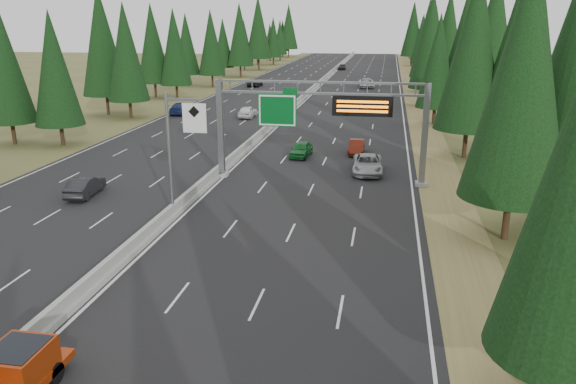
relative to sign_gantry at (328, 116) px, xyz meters
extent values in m
cube|color=black|center=(-8.92, 45.12, -5.23)|extent=(32.00, 260.00, 0.08)
cube|color=olive|center=(8.88, 45.12, -5.24)|extent=(3.60, 260.00, 0.06)
cube|color=brown|center=(-26.72, 45.12, -5.24)|extent=(3.60, 260.00, 0.06)
cube|color=gray|center=(-8.92, 45.12, -5.04)|extent=(0.70, 260.00, 0.30)
cube|color=gray|center=(-8.92, 45.12, -4.64)|extent=(0.30, 260.00, 0.60)
cube|color=slate|center=(-8.57, 0.12, -1.29)|extent=(0.45, 0.45, 7.80)
cube|color=gray|center=(-8.57, 0.12, -5.04)|extent=(0.90, 0.90, 0.30)
cube|color=slate|center=(7.28, 0.12, -1.29)|extent=(0.45, 0.45, 7.80)
cube|color=gray|center=(7.28, 0.12, -5.04)|extent=(0.90, 0.90, 0.30)
cube|color=slate|center=(-0.64, 0.12, 2.53)|extent=(15.85, 0.35, 0.16)
cube|color=slate|center=(-0.64, 0.12, 1.69)|extent=(15.85, 0.35, 0.16)
cube|color=#054C19|center=(-3.92, -0.13, 0.36)|extent=(3.00, 0.10, 2.50)
cube|color=silver|center=(-3.92, -0.19, 0.36)|extent=(2.85, 0.02, 2.35)
cube|color=#054C19|center=(-2.92, -0.13, 1.86)|extent=(1.10, 0.10, 0.45)
cube|color=black|center=(2.58, -0.18, 0.86)|extent=(4.50, 0.40, 1.50)
cube|color=orange|center=(2.58, -0.40, 1.21)|extent=(3.80, 0.02, 0.18)
cube|color=orange|center=(2.58, -0.40, 0.86)|extent=(3.80, 0.02, 0.18)
cube|color=orange|center=(2.58, -0.40, 0.51)|extent=(3.80, 0.02, 0.18)
cylinder|color=slate|center=(-8.92, -9.88, -1.19)|extent=(0.20, 0.20, 8.00)
cube|color=gray|center=(-8.92, -9.88, -5.09)|extent=(0.50, 0.50, 0.20)
cube|color=slate|center=(-7.92, -9.88, 2.41)|extent=(2.00, 0.15, 0.15)
cube|color=silver|center=(-7.12, -10.00, 1.31)|extent=(1.50, 0.06, 1.80)
cylinder|color=black|center=(10.39, -25.62, -4.13)|extent=(0.40, 0.40, 2.29)
cylinder|color=black|center=(11.56, -10.02, -3.97)|extent=(0.40, 0.40, 2.60)
cone|color=black|center=(11.56, -10.02, 4.16)|extent=(5.85, 5.85, 13.65)
cylinder|color=black|center=(15.19, -7.70, -3.80)|extent=(0.40, 0.40, 2.94)
cylinder|color=black|center=(11.67, 10.50, -3.91)|extent=(0.40, 0.40, 2.72)
cone|color=black|center=(11.67, 10.50, 4.60)|extent=(6.13, 6.13, 14.30)
cylinder|color=black|center=(14.93, 9.65, -4.01)|extent=(0.40, 0.40, 2.51)
cone|color=black|center=(14.93, 9.65, 3.83)|extent=(5.65, 5.65, 13.18)
cylinder|color=black|center=(10.09, 27.81, -4.22)|extent=(0.40, 0.40, 2.10)
cone|color=black|center=(10.09, 27.81, 2.35)|extent=(4.73, 4.73, 11.04)
cylinder|color=black|center=(15.71, 25.74, -3.84)|extent=(0.40, 0.40, 2.85)
cone|color=black|center=(15.71, 25.74, 5.08)|extent=(6.42, 6.42, 14.98)
cylinder|color=black|center=(10.18, 43.84, -3.97)|extent=(0.40, 0.40, 2.60)
cone|color=black|center=(10.18, 43.84, 4.14)|extent=(5.84, 5.84, 13.63)
cylinder|color=black|center=(15.25, 44.95, -3.86)|extent=(0.40, 0.40, 2.82)
cone|color=black|center=(15.25, 44.95, 4.96)|extent=(6.35, 6.35, 14.81)
cylinder|color=black|center=(10.83, 61.03, -3.98)|extent=(0.40, 0.40, 2.58)
cone|color=black|center=(10.83, 61.03, 4.09)|extent=(5.81, 5.81, 13.56)
cylinder|color=black|center=(14.46, 64.28, -3.89)|extent=(0.40, 0.40, 2.76)
cone|color=black|center=(14.46, 64.28, 4.75)|extent=(6.22, 6.22, 14.51)
cylinder|color=black|center=(11.22, 79.90, -4.34)|extent=(0.40, 0.40, 1.85)
cone|color=black|center=(11.22, 79.90, 1.43)|extent=(4.16, 4.16, 9.70)
cylinder|color=black|center=(15.86, 81.98, -4.11)|extent=(0.40, 0.40, 2.33)
cone|color=black|center=(15.86, 81.98, 3.16)|extent=(5.23, 5.23, 12.21)
cylinder|color=black|center=(11.67, 100.53, -4.22)|extent=(0.40, 0.40, 2.09)
cone|color=black|center=(11.67, 100.53, 2.31)|extent=(4.70, 4.70, 10.97)
cylinder|color=black|center=(14.52, 97.23, -4.03)|extent=(0.40, 0.40, 2.47)
cone|color=black|center=(14.52, 97.23, 3.68)|extent=(5.56, 5.56, 12.97)
cylinder|color=black|center=(10.31, 118.40, -3.91)|extent=(0.40, 0.40, 2.71)
cone|color=black|center=(10.31, 118.40, 4.57)|extent=(6.10, 6.10, 14.24)
cylinder|color=black|center=(14.11, 115.71, -3.96)|extent=(0.40, 0.40, 2.62)
cone|color=black|center=(14.11, 115.71, 4.25)|extent=(5.91, 5.91, 13.78)
cylinder|color=black|center=(10.70, 133.45, -3.91)|extent=(0.40, 0.40, 2.73)
cone|color=black|center=(10.70, 133.45, 4.61)|extent=(6.13, 6.13, 14.31)
cylinder|color=black|center=(15.13, 135.49, -4.18)|extent=(0.40, 0.40, 2.18)
cone|color=black|center=(15.13, 135.49, 2.62)|extent=(4.90, 4.90, 11.43)
cylinder|color=black|center=(10.69, 150.60, -4.19)|extent=(0.40, 0.40, 2.17)
cone|color=black|center=(10.69, 150.60, 2.58)|extent=(4.87, 4.87, 11.37)
cylinder|color=black|center=(14.69, 152.98, -4.13)|extent=(0.40, 0.40, 2.28)
cone|color=black|center=(14.69, 152.98, 2.99)|extent=(5.13, 5.13, 11.97)
cylinder|color=black|center=(-27.96, 8.83, -4.20)|extent=(0.40, 0.40, 2.14)
cone|color=black|center=(-27.96, 8.83, 2.48)|extent=(4.81, 4.81, 11.22)
cylinder|color=black|center=(-33.27, 8.62, -4.12)|extent=(0.40, 0.40, 2.30)
cone|color=black|center=(-33.27, 8.62, 3.08)|extent=(5.18, 5.18, 12.09)
cylinder|color=black|center=(-28.34, 25.50, -4.10)|extent=(0.40, 0.40, 2.33)
cone|color=black|center=(-28.34, 25.50, 3.17)|extent=(5.24, 5.24, 12.23)
cylinder|color=black|center=(-32.63, 27.70, -3.93)|extent=(0.40, 0.40, 2.67)
cone|color=black|center=(-32.63, 27.70, 4.41)|extent=(6.00, 6.00, 14.01)
cylinder|color=black|center=(-29.20, 44.45, -4.14)|extent=(0.40, 0.40, 2.27)
cone|color=black|center=(-29.20, 44.45, 2.94)|extent=(5.10, 5.10, 11.89)
cylinder|color=black|center=(-33.36, 45.63, -4.07)|extent=(0.40, 0.40, 2.39)
cone|color=black|center=(-33.36, 45.63, 3.40)|extent=(5.38, 5.38, 12.55)
cylinder|color=black|center=(-28.61, 61.69, -4.13)|extent=(0.40, 0.40, 2.27)
cone|color=black|center=(-28.61, 61.69, 2.97)|extent=(5.12, 5.12, 11.94)
cylinder|color=black|center=(-33.84, 62.68, -4.18)|extent=(0.40, 0.40, 2.17)
cone|color=black|center=(-33.84, 62.68, 2.61)|extent=(4.89, 4.89, 11.42)
cylinder|color=black|center=(-28.09, 80.81, -4.00)|extent=(0.40, 0.40, 2.55)
cone|color=black|center=(-28.09, 80.81, 3.96)|extent=(5.73, 5.73, 13.36)
cylinder|color=black|center=(-32.26, 81.97, -4.25)|extent=(0.40, 0.40, 2.03)
cone|color=black|center=(-32.26, 81.97, 2.09)|extent=(4.57, 4.57, 10.66)
cylinder|color=black|center=(-28.26, 99.75, -3.83)|extent=(0.40, 0.40, 2.88)
cone|color=black|center=(-28.26, 99.75, 5.17)|extent=(6.48, 6.48, 15.12)
cylinder|color=black|center=(-31.92, 99.49, -4.28)|extent=(0.40, 0.40, 1.97)
cone|color=black|center=(-31.92, 99.49, 1.88)|extent=(4.44, 4.44, 10.35)
cylinder|color=black|center=(-28.05, 117.38, -4.22)|extent=(0.40, 0.40, 2.10)
cone|color=black|center=(-28.05, 117.38, 2.33)|extent=(4.71, 4.71, 11.00)
cylinder|color=black|center=(-32.45, 116.17, -4.07)|extent=(0.40, 0.40, 2.40)
cone|color=black|center=(-32.45, 116.17, 3.44)|extent=(5.41, 5.41, 12.61)
cylinder|color=black|center=(-29.13, 133.15, -4.28)|extent=(0.40, 0.40, 1.97)
cone|color=black|center=(-29.13, 133.15, 1.89)|extent=(4.44, 4.44, 10.37)
cylinder|color=black|center=(-32.50, 134.06, -4.37)|extent=(0.40, 0.40, 1.81)
cone|color=black|center=(-32.50, 134.06, 1.28)|extent=(4.06, 4.06, 9.48)
cylinder|color=black|center=(-29.45, 150.37, -3.88)|extent=(0.40, 0.40, 2.78)
cone|color=black|center=(-29.45, 150.37, 4.81)|extent=(6.25, 6.25, 14.59)
cylinder|color=black|center=(-32.20, 154.06, -4.30)|extent=(0.40, 0.40, 1.94)
cone|color=black|center=(-32.20, 154.06, 1.78)|extent=(4.37, 4.37, 10.21)
imported|color=#9A9A9E|center=(3.06, 3.25, -4.45)|extent=(2.67, 5.42, 1.48)
cylinder|color=black|center=(-8.23, -27.18, -4.81)|extent=(0.29, 0.76, 0.76)
cylinder|color=black|center=(-6.61, -27.18, -4.81)|extent=(0.29, 0.76, 0.76)
cube|color=#8E2908|center=(-7.42, -27.84, -4.00)|extent=(1.81, 2.09, 1.05)
cube|color=black|center=(-7.42, -27.84, -3.71)|extent=(1.62, 1.81, 0.52)
imported|color=#166328|center=(-3.28, 8.08, -4.51)|extent=(1.95, 4.13, 1.37)
imported|color=#5C1A0D|center=(1.75, 10.12, -4.54)|extent=(1.41, 3.97, 1.30)
imported|color=black|center=(0.74, 39.79, -4.44)|extent=(2.42, 5.27, 1.49)
imported|color=silver|center=(0.38, 65.04, -4.37)|extent=(3.28, 6.14, 1.64)
imported|color=black|center=(-7.42, 103.36, -4.46)|extent=(1.88, 4.32, 1.45)
imported|color=black|center=(-16.84, -6.68, -4.49)|extent=(1.91, 4.38, 1.40)
imported|color=navy|center=(-22.99, 29.69, -4.42)|extent=(2.26, 5.33, 1.54)
imported|color=white|center=(-13.47, 28.42, -4.42)|extent=(1.82, 4.51, 1.54)
imported|color=black|center=(-20.69, 63.38, -4.51)|extent=(2.29, 4.89, 1.35)
camera|label=1|loc=(4.40, -42.40, 7.05)|focal=35.00mm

